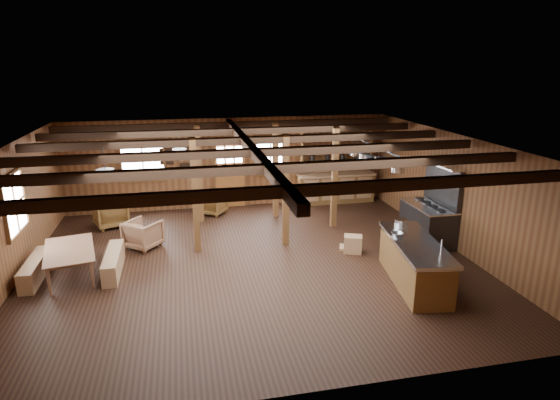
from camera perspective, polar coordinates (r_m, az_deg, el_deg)
The scene contains 22 objects.
room at distance 10.40m, azimuth -3.47°, elevation -0.62°, with size 10.04×9.04×2.84m.
ceiling_joists at distance 10.26m, azimuth -3.75°, elevation 6.50°, with size 9.80×8.82×0.18m.
timber_posts at distance 12.45m, azimuth -2.57°, elevation 2.33°, with size 3.95×2.35×2.80m.
back_door at distance 14.79m, azimuth -6.08°, elevation 2.50°, with size 1.02×0.08×2.15m.
window_back_left at distance 14.61m, azimuth -16.39°, elevation 4.63°, with size 1.32×0.06×1.32m.
window_back_right at distance 14.83m, azimuth -1.16°, elevation 5.48°, with size 1.02×0.06×1.32m.
window_left at distance 11.27m, azimuth -29.70°, elevation -0.42°, with size 0.14×1.24×1.32m.
notice_boards at distance 14.55m, azimuth -12.07°, elevation 5.05°, with size 1.08×0.03×0.90m.
back_counter at distance 15.34m, azimuth 6.78°, elevation 1.92°, with size 2.55×0.60×2.45m.
pendant_lamps at distance 11.07m, azimuth -15.98°, elevation 4.39°, with size 1.86×2.36×0.66m.
pot_rack at distance 11.27m, azimuth 11.30°, elevation 5.06°, with size 0.37×3.00×0.45m.
kitchen_island at distance 10.14m, azimuth 16.08°, elevation -7.33°, with size 1.25×2.61×1.20m.
step_stool at distance 11.50m, azimuth 8.87°, elevation -5.33°, with size 0.48×0.34×0.43m, color #906141.
commercial_range at distance 12.51m, azimuth 17.83°, elevation -1.97°, with size 0.85×1.67×2.06m.
dining_table at distance 11.11m, azimuth -23.97°, elevation -6.95°, with size 1.75×0.98×0.62m, color brown.
bench_wall at distance 11.33m, azimuth -27.65°, elevation -7.47°, with size 0.30×1.60×0.44m, color #906141.
bench_aisle at distance 10.99m, azimuth -19.64°, elevation -7.17°, with size 0.31×1.64×0.45m, color #906141.
armchair_a at distance 13.89m, azimuth -19.96°, elevation -1.50°, with size 0.83×0.85×0.78m, color brown.
armchair_b at distance 14.26m, azimuth -8.17°, elevation -0.46°, with size 0.68×0.70×0.64m, color brown.
armchair_c at distance 12.10m, azimuth -16.35°, elevation -4.00°, with size 0.75×0.77×0.70m, color brown.
counter_pot at distance 10.71m, azimuth 14.55°, elevation -2.73°, with size 0.29×0.29×0.17m, color silver.
bowl at distance 10.20m, azimuth 14.10°, elevation -4.02°, with size 0.24×0.24×0.06m, color silver.
Camera 1 is at (-1.47, -9.81, 4.50)m, focal length 30.00 mm.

